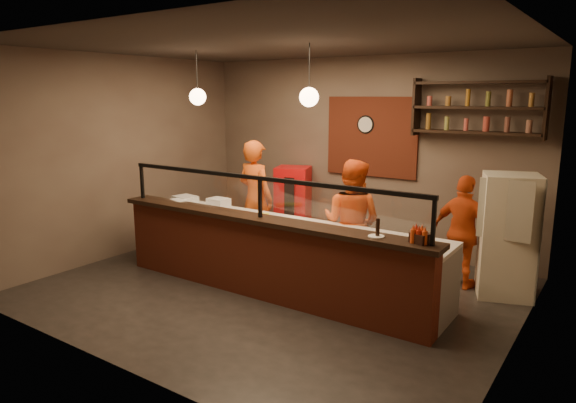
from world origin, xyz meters
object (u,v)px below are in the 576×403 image
Objects in this scene: cook_right at (464,232)px; pizza_dough at (287,221)px; cook_mid at (352,222)px; wall_clock at (366,124)px; cook_left at (256,198)px; red_cooler at (293,204)px; condiment_caddy at (420,238)px; pepper_mill at (378,228)px; fridge at (508,236)px.

cook_right is 2.38m from pizza_dough.
wall_clock is at bearing -72.29° from cook_mid.
cook_mid is (1.89, -0.30, -0.07)m from cook_left.
red_cooler is (-1.87, 1.36, -0.20)m from cook_mid.
wall_clock is 1.61× the size of condiment_caddy.
pepper_mill is at bearing 125.59° from cook_mid.
cook_left is (-1.26, -1.37, -1.16)m from wall_clock.
cook_mid is at bearing 141.58° from condiment_caddy.
cook_mid is 1.43m from pepper_mill.
wall_clock reaches higher than red_cooler.
cook_mid is 0.89m from pizza_dough.
pizza_dough is at bearing -77.49° from red_cooler.
fridge is (1.87, 0.74, -0.07)m from cook_mid.
cook_left is 3.52m from condiment_caddy.
red_cooler is (-1.24, -0.31, -1.43)m from wall_clock.
wall_clock is 0.53× the size of pizza_dough.
fridge is at bearing -20.40° from wall_clock.
condiment_caddy is at bearing -13.75° from pizza_dough.
red_cooler is at bearing 121.80° from pizza_dough.
cook_mid is at bearing -55.28° from red_cooler.
cook_left is at bearing 153.26° from pepper_mill.
condiment_caddy is (2.02, -0.49, 0.20)m from pizza_dough.
wall_clock is at bearing -5.24° from red_cooler.
fridge is 2.12m from pepper_mill.
pizza_dough is (1.22, -0.87, -0.03)m from cook_left.
red_cooler is 2.35× the size of pizza_dough.
fridge reaches higher than pizza_dough.
wall_clock is at bearing 88.96° from pizza_dough.
wall_clock is 3.52m from condiment_caddy.
wall_clock reaches higher than cook_right.
red_cooler is at bearing -83.76° from cook_left.
cook_left reaches higher than pizza_dough.
cook_mid reaches higher than pepper_mill.
cook_left is at bearing 167.58° from fridge.
cook_mid is 3.06× the size of pizza_dough.
pepper_mill is (0.88, -1.10, 0.29)m from cook_mid.
red_cooler is at bearing 151.48° from fridge.
cook_mid is 1.50m from cook_right.
red_cooler is 7.16× the size of condiment_caddy.
cook_mid is 8.51× the size of pepper_mill.
pizza_dough is (-0.67, -0.57, 0.04)m from cook_mid.
pepper_mill reaches higher than condiment_caddy.
wall_clock is 3.29m from pepper_mill.
condiment_caddy is at bearing -125.19° from fridge.
cook_left is 10.10× the size of condiment_caddy.
cook_mid is (0.63, -1.67, -1.23)m from wall_clock.
cook_mid is 1.30× the size of red_cooler.
cook_right is 0.55m from fridge.
wall_clock is 0.19× the size of fridge.
pizza_dough is (-2.54, -1.31, 0.11)m from fridge.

